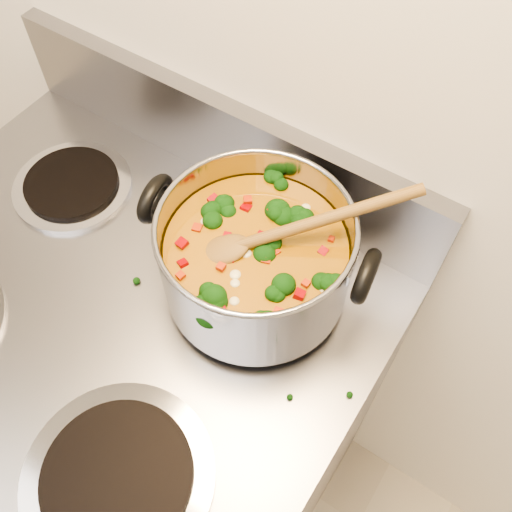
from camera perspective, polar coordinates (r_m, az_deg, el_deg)
The scene contains 4 objects.
electric_range at distance 1.28m, azimuth -11.12°, elevation -14.79°, with size 0.79×0.72×1.08m.
stockpot at distance 0.78m, azimuth -0.07°, elevation -0.18°, with size 0.33×0.27×0.16m.
wooden_spoon at distance 0.75m, azimuth 1.65°, elevation 2.08°, with size 0.24×0.23×0.11m.
cooktop_crumbs at distance 0.88m, azimuth 1.97°, elevation -0.64°, with size 0.30×0.33×0.01m.
Camera 1 is at (0.47, 0.97, 1.66)m, focal length 40.00 mm.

